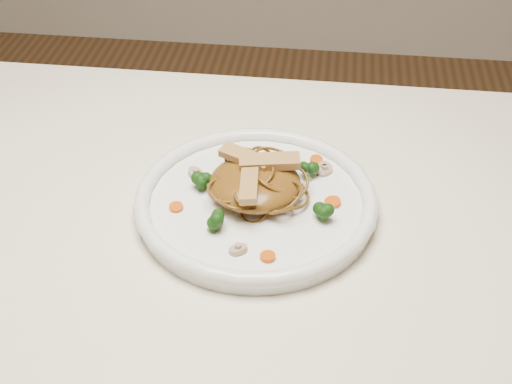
# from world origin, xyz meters

# --- Properties ---
(table) EXTENTS (1.20, 0.80, 0.75)m
(table) POSITION_xyz_m (0.00, 0.00, 0.65)
(table) COLOR beige
(table) RESTS_ON ground
(plate) EXTENTS (0.35, 0.35, 0.02)m
(plate) POSITION_xyz_m (0.08, 0.05, 0.76)
(plate) COLOR white
(plate) RESTS_ON table
(noodle_mound) EXTENTS (0.13, 0.13, 0.04)m
(noodle_mound) POSITION_xyz_m (0.07, 0.07, 0.78)
(noodle_mound) COLOR brown
(noodle_mound) RESTS_ON plate
(chicken_a) EXTENTS (0.08, 0.04, 0.01)m
(chicken_a) POSITION_xyz_m (0.09, 0.09, 0.81)
(chicken_a) COLOR tan
(chicken_a) RESTS_ON noodle_mound
(chicken_b) EXTENTS (0.07, 0.05, 0.01)m
(chicken_b) POSITION_xyz_m (0.06, 0.09, 0.81)
(chicken_b) COLOR tan
(chicken_b) RESTS_ON noodle_mound
(chicken_c) EXTENTS (0.03, 0.07, 0.01)m
(chicken_c) POSITION_xyz_m (0.07, 0.03, 0.81)
(chicken_c) COLOR tan
(chicken_c) RESTS_ON noodle_mound
(broccoli_0) EXTENTS (0.03, 0.03, 0.03)m
(broccoli_0) POSITION_xyz_m (0.14, 0.11, 0.78)
(broccoli_0) COLOR #123E0C
(broccoli_0) RESTS_ON plate
(broccoli_1) EXTENTS (0.03, 0.03, 0.03)m
(broccoli_1) POSITION_xyz_m (0.01, 0.07, 0.78)
(broccoli_1) COLOR #123E0C
(broccoli_1) RESTS_ON plate
(broccoli_2) EXTENTS (0.03, 0.03, 0.03)m
(broccoli_2) POSITION_xyz_m (0.03, -0.01, 0.78)
(broccoli_2) COLOR #123E0C
(broccoli_2) RESTS_ON plate
(broccoli_3) EXTENTS (0.03, 0.03, 0.03)m
(broccoli_3) POSITION_xyz_m (0.16, 0.03, 0.78)
(broccoli_3) COLOR #123E0C
(broccoli_3) RESTS_ON plate
(carrot_0) EXTENTS (0.02, 0.02, 0.00)m
(carrot_0) POSITION_xyz_m (0.15, 0.15, 0.77)
(carrot_0) COLOR #E05608
(carrot_0) RESTS_ON plate
(carrot_1) EXTENTS (0.02, 0.02, 0.00)m
(carrot_1) POSITION_xyz_m (-0.02, 0.03, 0.77)
(carrot_1) COLOR #E05608
(carrot_1) RESTS_ON plate
(carrot_2) EXTENTS (0.03, 0.03, 0.00)m
(carrot_2) POSITION_xyz_m (0.17, 0.06, 0.77)
(carrot_2) COLOR #E05608
(carrot_2) RESTS_ON plate
(carrot_3) EXTENTS (0.02, 0.02, 0.00)m
(carrot_3) POSITION_xyz_m (0.03, 0.14, 0.77)
(carrot_3) COLOR #E05608
(carrot_3) RESTS_ON plate
(carrot_4) EXTENTS (0.02, 0.02, 0.00)m
(carrot_4) POSITION_xyz_m (0.10, -0.05, 0.77)
(carrot_4) COLOR #E05608
(carrot_4) RESTS_ON plate
(mushroom_0) EXTENTS (0.03, 0.03, 0.01)m
(mushroom_0) POSITION_xyz_m (0.07, -0.04, 0.77)
(mushroom_0) COLOR #BDA78E
(mushroom_0) RESTS_ON plate
(mushroom_1) EXTENTS (0.04, 0.04, 0.01)m
(mushroom_1) POSITION_xyz_m (0.16, 0.13, 0.77)
(mushroom_1) COLOR #BDA78E
(mushroom_1) RESTS_ON plate
(mushroom_2) EXTENTS (0.04, 0.04, 0.01)m
(mushroom_2) POSITION_xyz_m (-0.01, 0.10, 0.77)
(mushroom_2) COLOR #BDA78E
(mushroom_2) RESTS_ON plate
(mushroom_3) EXTENTS (0.03, 0.03, 0.01)m
(mushroom_3) POSITION_xyz_m (0.16, 0.13, 0.77)
(mushroom_3) COLOR #BDA78E
(mushroom_3) RESTS_ON plate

